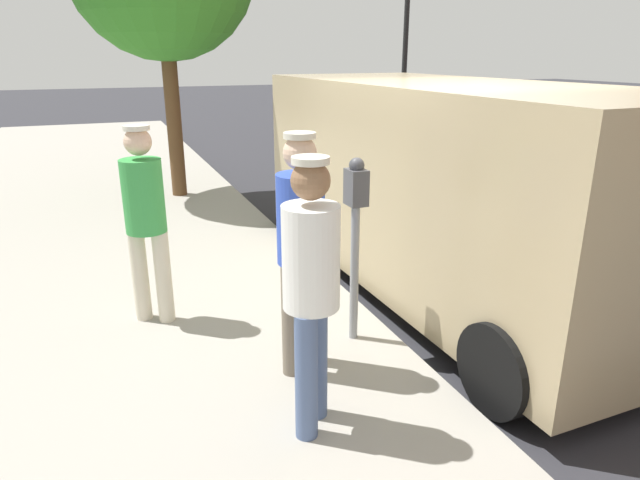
{
  "coord_description": "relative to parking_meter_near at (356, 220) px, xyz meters",
  "views": [
    {
      "loc": [
        3.15,
        4.58,
        2.42
      ],
      "look_at": [
        1.65,
        0.82,
        1.05
      ],
      "focal_mm": 31.08,
      "sensor_mm": 36.0,
      "label": 1
    }
  ],
  "objects": [
    {
      "name": "pedestrian_in_green",
      "position": [
        1.5,
        -0.96,
        -0.04
      ],
      "size": [
        0.34,
        0.34,
        1.72
      ],
      "color": "beige",
      "rests_on": "sidewalk_slab"
    },
    {
      "name": "pedestrian_in_white",
      "position": [
        0.74,
        0.95,
        -0.03
      ],
      "size": [
        0.34,
        0.34,
        1.73
      ],
      "color": "#4C608C",
      "rests_on": "sidewalk_slab"
    },
    {
      "name": "traffic_light_corner",
      "position": [
        -8.16,
        -11.99,
        2.34
      ],
      "size": [
        2.48,
        0.42,
        5.2
      ],
      "color": "black",
      "rests_on": "ground"
    },
    {
      "name": "ground_plane",
      "position": [
        -1.35,
        -0.82,
        -1.18
      ],
      "size": [
        80.0,
        80.0,
        0.0
      ],
      "primitive_type": "plane",
      "color": "#2D2D33"
    },
    {
      "name": "pedestrian_in_blue",
      "position": [
        0.55,
        0.27,
        -0.01
      ],
      "size": [
        0.34,
        0.34,
        1.77
      ],
      "color": "#726656",
      "rests_on": "sidewalk_slab"
    },
    {
      "name": "parking_meter_near",
      "position": [
        0.0,
        0.0,
        0.0
      ],
      "size": [
        0.14,
        0.18,
        1.52
      ],
      "color": "gray",
      "rests_on": "sidewalk_slab"
    },
    {
      "name": "parked_van",
      "position": [
        -1.5,
        -0.98,
        -0.03
      ],
      "size": [
        2.24,
        5.25,
        2.15
      ],
      "color": "tan",
      "rests_on": "ground"
    },
    {
      "name": "sidewalk_slab",
      "position": [
        2.15,
        -0.82,
        -1.11
      ],
      "size": [
        5.0,
        32.0,
        0.15
      ],
      "primitive_type": "cube",
      "color": "#9E998E",
      "rests_on": "ground"
    }
  ]
}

